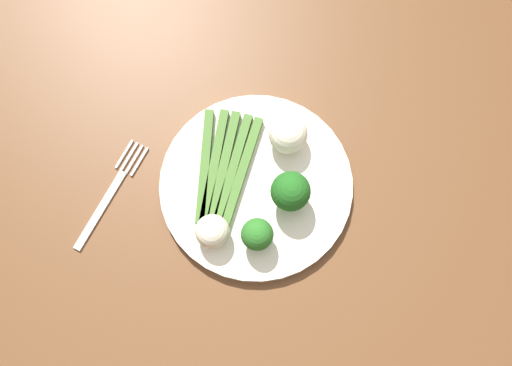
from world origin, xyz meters
TOP-DOWN VIEW (x-y plane):
  - ground_plane at (0.00, 0.00)m, footprint 6.00×6.00m
  - dining_table at (0.00, 0.00)m, footprint 1.18×1.10m
  - plate at (-0.04, -0.03)m, footprint 0.26×0.26m
  - asparagus_bundle at (-0.09, -0.03)m, footprint 0.09×0.16m
  - broccoli_left at (0.01, -0.04)m, footprint 0.05×0.05m
  - broccoli_back at (-0.01, -0.10)m, footprint 0.04×0.04m
  - cauliflower_back_right at (-0.02, 0.04)m, footprint 0.05×0.05m
  - cauliflower_outer_edge at (-0.07, -0.12)m, footprint 0.04×0.04m
  - fork at (-0.22, -0.11)m, footprint 0.04×0.17m

SIDE VIEW (x-z plane):
  - ground_plane at x=0.00m, z-range -0.02..0.00m
  - dining_table at x=0.00m, z-range 0.27..0.99m
  - fork at x=-0.22m, z-range 0.72..0.73m
  - plate at x=-0.04m, z-range 0.72..0.74m
  - asparagus_bundle at x=-0.09m, z-range 0.74..0.75m
  - cauliflower_outer_edge at x=-0.07m, z-range 0.74..0.78m
  - cauliflower_back_right at x=-0.02m, z-range 0.74..0.79m
  - broccoli_back at x=-0.01m, z-range 0.74..0.79m
  - broccoli_left at x=0.01m, z-range 0.74..0.80m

